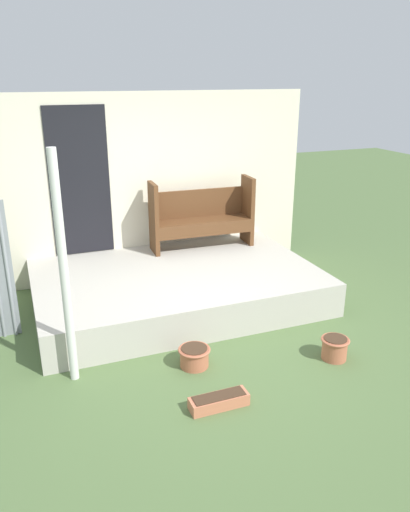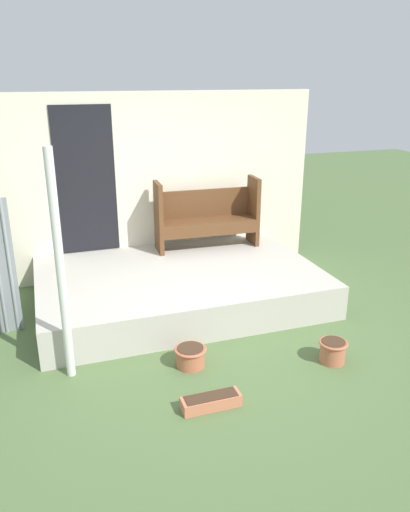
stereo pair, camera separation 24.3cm
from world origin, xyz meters
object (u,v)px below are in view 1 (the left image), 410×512
bench (201,214)px  flower_pot_left (194,356)px  flower_pot_middle (335,347)px  planter_box_rect (219,401)px  support_post (64,272)px

bench → flower_pot_left: 2.64m
bench → flower_pot_middle: bearing=-78.2°
planter_box_rect → flower_pot_left: bearing=88.0°
support_post → planter_box_rect: 1.82m
support_post → flower_pot_left: (1.17, -0.23, -1.01)m
bench → flower_pot_left: size_ratio=4.48×
flower_pot_middle → planter_box_rect: size_ratio=0.55×
flower_pot_middle → planter_box_rect: flower_pot_middle is taller
support_post → flower_pot_middle: 2.84m
flower_pot_middle → planter_box_rect: (-1.44, -0.31, -0.07)m
support_post → flower_pot_left: support_post is taller
flower_pot_left → flower_pot_middle: flower_pot_middle is taller
support_post → flower_pot_left: 1.56m
bench → flower_pot_middle: size_ratio=4.97×
bench → support_post: bearing=-133.1°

